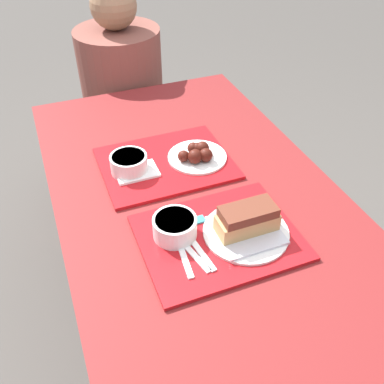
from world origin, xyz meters
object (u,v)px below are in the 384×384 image
at_px(tray_near, 219,237).
at_px(tray_far, 166,163).
at_px(bowl_coleslaw_far, 129,163).
at_px(person_seated_across, 120,72).
at_px(brisket_sandwich_plate, 247,224).
at_px(bowl_coleslaw_near, 175,226).
at_px(wings_plate_far, 197,154).

relative_size(tray_near, tray_far, 1.00).
distance_m(bowl_coleslaw_far, person_seated_across, 0.83).
bearing_deg(tray_near, brisket_sandwich_plate, -13.36).
bearing_deg(brisket_sandwich_plate, bowl_coleslaw_near, 160.54).
distance_m(tray_near, brisket_sandwich_plate, 0.09).
height_order(brisket_sandwich_plate, person_seated_across, person_seated_across).
bearing_deg(bowl_coleslaw_near, bowl_coleslaw_far, 97.02).
xyz_separation_m(bowl_coleslaw_far, wings_plate_far, (0.23, -0.02, -0.01)).
distance_m(tray_far, bowl_coleslaw_near, 0.35).
height_order(tray_near, tray_far, same).
bearing_deg(tray_near, wings_plate_far, 77.41).
bearing_deg(tray_far, bowl_coleslaw_near, -104.39).
height_order(tray_near, brisket_sandwich_plate, brisket_sandwich_plate).
relative_size(tray_far, bowl_coleslaw_far, 3.57).
height_order(bowl_coleslaw_near, bowl_coleslaw_far, same).
bearing_deg(bowl_coleslaw_near, tray_near, -23.30).
height_order(tray_far, wings_plate_far, wings_plate_far).
xyz_separation_m(bowl_coleslaw_near, bowl_coleslaw_far, (-0.04, 0.33, 0.00)).
bearing_deg(tray_far, tray_near, -86.25).
relative_size(bowl_coleslaw_near, bowl_coleslaw_far, 1.00).
xyz_separation_m(tray_near, bowl_coleslaw_far, (-0.15, 0.38, 0.04)).
relative_size(tray_near, brisket_sandwich_plate, 1.80).
relative_size(bowl_coleslaw_far, wings_plate_far, 0.60).
height_order(tray_near, person_seated_across, person_seated_across).
distance_m(bowl_coleslaw_near, brisket_sandwich_plate, 0.20).
distance_m(tray_near, wings_plate_far, 0.37).
bearing_deg(tray_far, wings_plate_far, -12.51).
relative_size(brisket_sandwich_plate, bowl_coleslaw_far, 1.98).
distance_m(tray_near, tray_far, 0.38).
xyz_separation_m(tray_near, person_seated_across, (0.02, 1.18, -0.02)).
bearing_deg(bowl_coleslaw_near, wings_plate_far, 58.45).
height_order(tray_near, bowl_coleslaw_far, bowl_coleslaw_far).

